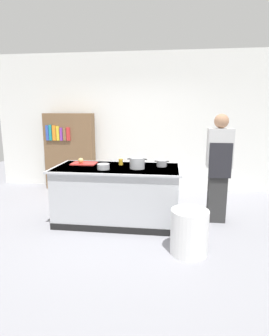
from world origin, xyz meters
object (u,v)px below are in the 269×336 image
(juice_cup, at_px, (121,162))
(person_chef, at_px, (219,166))
(mixing_bowl, at_px, (103,167))
(bookshelf, at_px, (70,151))
(stock_pot, at_px, (137,163))
(onion, at_px, (81,161))
(sauce_pan, at_px, (162,163))
(trash_bin, at_px, (189,232))

(juice_cup, bearing_deg, person_chef, 1.54)
(person_chef, bearing_deg, mixing_bowl, 113.55)
(person_chef, relative_size, bookshelf, 1.01)
(stock_pot, bearing_deg, onion, 168.22)
(mixing_bowl, bearing_deg, person_chef, 13.18)
(onion, distance_m, sauce_pan, 1.32)
(sauce_pan, bearing_deg, onion, -180.00)
(onion, distance_m, juice_cup, 0.66)
(onion, xyz_separation_m, juice_cup, (0.65, 0.05, -0.01))
(person_chef, bearing_deg, sauce_pan, 106.04)
(onion, xyz_separation_m, stock_pot, (0.95, -0.20, 0.02))
(sauce_pan, xyz_separation_m, bookshelf, (-2.12, 1.66, -0.10))
(juice_cup, xyz_separation_m, trash_bin, (1.06, -1.08, -0.67))
(mixing_bowl, distance_m, trash_bin, 1.58)
(stock_pot, distance_m, bookshelf, 2.56)
(stock_pot, bearing_deg, trash_bin, -47.63)
(onion, bearing_deg, stock_pot, -11.78)
(trash_bin, height_order, bookshelf, bookshelf)
(mixing_bowl, bearing_deg, onion, 144.71)
(stock_pot, xyz_separation_m, person_chef, (1.26, 0.29, -0.07))
(mixing_bowl, xyz_separation_m, person_chef, (1.75, 0.41, -0.03))
(onion, height_order, person_chef, person_chef)
(mixing_bowl, relative_size, person_chef, 0.11)
(mixing_bowl, height_order, juice_cup, juice_cup)
(mixing_bowl, distance_m, bookshelf, 2.35)
(juice_cup, bearing_deg, sauce_pan, -4.03)
(sauce_pan, height_order, mixing_bowl, sauce_pan)
(stock_pot, xyz_separation_m, sauce_pan, (0.37, 0.20, -0.04))
(person_chef, bearing_deg, juice_cup, 101.90)
(onion, distance_m, trash_bin, 2.11)
(person_chef, distance_m, bookshelf, 3.40)
(onion, distance_m, mixing_bowl, 0.56)
(sauce_pan, relative_size, juice_cup, 2.24)
(trash_bin, xyz_separation_m, bookshelf, (-2.51, 2.69, 0.57))
(mixing_bowl, distance_m, juice_cup, 0.42)
(juice_cup, relative_size, trash_bin, 0.18)
(mixing_bowl, bearing_deg, stock_pot, 13.94)
(onion, relative_size, trash_bin, 0.16)
(juice_cup, relative_size, bookshelf, 0.06)
(stock_pot, height_order, trash_bin, stock_pot)
(mixing_bowl, relative_size, trash_bin, 0.33)
(stock_pot, bearing_deg, mixing_bowl, -166.06)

